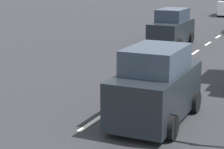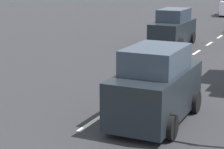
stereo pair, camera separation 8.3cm
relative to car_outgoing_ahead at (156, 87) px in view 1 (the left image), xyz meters
name	(u,v)px [view 1 (the left image)]	position (x,y,z in m)	size (l,w,h in m)	color
ground_plane	(209,43)	(-1.60, 14.30, -1.02)	(96.00, 96.00, 0.00)	#28282B
lane_center_line	(223,34)	(-1.60, 18.50, -1.01)	(0.14, 46.40, 0.01)	silver
car_outgoing_ahead	(156,87)	(0.00, 0.00, 0.00)	(1.91, 3.92, 2.19)	black
car_oncoming_second	(172,29)	(-3.42, 12.59, -0.05)	(1.87, 4.20, 2.10)	black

